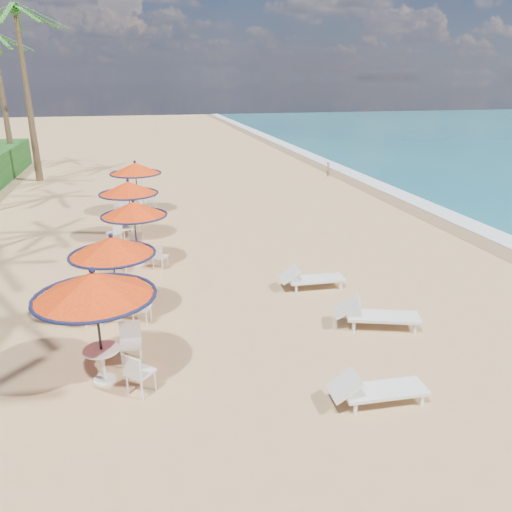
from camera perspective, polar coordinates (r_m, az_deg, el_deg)
The scene contains 13 objects.
ground at distance 11.66m, azimuth 11.35°, elevation -11.50°, with size 160.00×160.00×0.00m, color tan.
foam_strip at distance 24.18m, azimuth 21.85°, elevation 3.98°, with size 1.20×140.00×0.04m, color white.
wetsand_band at distance 23.68m, azimuth 20.06°, elevation 3.90°, with size 1.40×140.00×0.02m, color olive.
station_0 at distance 10.31m, azimuth -17.52°, elevation -4.32°, with size 2.42×2.42×2.53m.
station_1 at distance 13.19m, azimuth -16.20°, elevation -0.10°, with size 2.20×2.20×2.29m.
station_2 at distance 16.85m, azimuth -13.71°, elevation 4.32°, with size 2.17×2.17×2.27m.
station_3 at distance 19.86m, azimuth -14.46°, elevation 6.75°, with size 2.27×2.38×2.36m.
station_4 at distance 23.77m, azimuth -13.60°, elevation 9.04°, with size 2.35×2.35×2.45m.
lounger_near at distance 10.18m, azimuth 13.41°, elevation -14.57°, with size 1.95×0.68×0.69m.
lounger_mid at distance 12.98m, azimuth 13.37°, elevation -6.48°, with size 2.22×1.29×0.76m.
lounger_far at distance 14.99m, azimuth 6.17°, elevation -2.51°, with size 1.98×0.69×0.70m.
palm_6 at distance 33.30m, azimuth -25.68°, elevation 23.01°, with size 5.00×5.00×9.74m.
person at distance 32.56m, azimuth 8.26°, elevation 9.82°, with size 0.36×0.23×0.98m, color #98694D.
Camera 1 is at (-4.45, -8.98, 5.96)m, focal length 35.00 mm.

